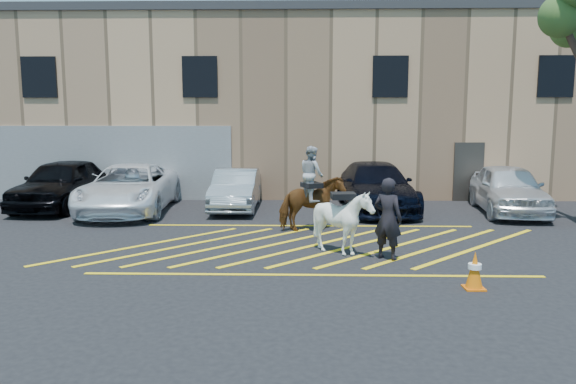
{
  "coord_description": "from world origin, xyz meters",
  "views": [
    {
      "loc": [
        -0.23,
        -14.02,
        3.37
      ],
      "look_at": [
        -0.58,
        0.2,
        1.3
      ],
      "focal_mm": 35.0,
      "sensor_mm": 36.0,
      "label": 1
    }
  ],
  "objects_px": {
    "car_blue_suv": "(376,187)",
    "saddled_white": "(343,221)",
    "car_white_pickup": "(129,188)",
    "car_black_suv": "(62,183)",
    "traffic_cone": "(475,270)",
    "mounted_bay": "(312,197)",
    "car_white_suv": "(508,189)",
    "handler": "(388,219)",
    "car_silver_sedan": "(236,189)"
  },
  "relations": [
    {
      "from": "car_silver_sedan",
      "to": "car_white_suv",
      "type": "xyz_separation_m",
      "value": [
        9.1,
        -0.49,
        0.12
      ]
    },
    {
      "from": "car_silver_sedan",
      "to": "traffic_cone",
      "type": "height_order",
      "value": "car_silver_sedan"
    },
    {
      "from": "car_blue_suv",
      "to": "car_white_suv",
      "type": "xyz_separation_m",
      "value": [
        4.31,
        -0.54,
        0.01
      ]
    },
    {
      "from": "car_white_pickup",
      "to": "handler",
      "type": "relative_size",
      "value": 3.01
    },
    {
      "from": "car_black_suv",
      "to": "traffic_cone",
      "type": "relative_size",
      "value": 6.88
    },
    {
      "from": "car_blue_suv",
      "to": "car_black_suv",
      "type": "bearing_deg",
      "value": 176.1
    },
    {
      "from": "handler",
      "to": "car_white_pickup",
      "type": "bearing_deg",
      "value": -2.95
    },
    {
      "from": "mounted_bay",
      "to": "traffic_cone",
      "type": "relative_size",
      "value": 3.28
    },
    {
      "from": "car_black_suv",
      "to": "car_silver_sedan",
      "type": "relative_size",
      "value": 1.21
    },
    {
      "from": "car_white_pickup",
      "to": "handler",
      "type": "bearing_deg",
      "value": -40.61
    },
    {
      "from": "car_white_suv",
      "to": "mounted_bay",
      "type": "height_order",
      "value": "mounted_bay"
    },
    {
      "from": "car_white_suv",
      "to": "saddled_white",
      "type": "bearing_deg",
      "value": -130.36
    },
    {
      "from": "car_black_suv",
      "to": "car_white_pickup",
      "type": "distance_m",
      "value": 2.65
    },
    {
      "from": "car_white_suv",
      "to": "mounted_bay",
      "type": "xyz_separation_m",
      "value": [
        -6.56,
        -2.94,
        0.16
      ]
    },
    {
      "from": "car_white_pickup",
      "to": "car_blue_suv",
      "type": "xyz_separation_m",
      "value": [
        8.31,
        0.63,
        0.0
      ]
    },
    {
      "from": "car_white_suv",
      "to": "traffic_cone",
      "type": "bearing_deg",
      "value": -107.48
    },
    {
      "from": "car_white_suv",
      "to": "handler",
      "type": "xyz_separation_m",
      "value": [
        -4.88,
        -6.01,
        0.14
      ]
    },
    {
      "from": "car_white_pickup",
      "to": "handler",
      "type": "height_order",
      "value": "handler"
    },
    {
      "from": "mounted_bay",
      "to": "car_blue_suv",
      "type": "bearing_deg",
      "value": 57.11
    },
    {
      "from": "car_white_pickup",
      "to": "saddled_white",
      "type": "height_order",
      "value": "car_white_pickup"
    },
    {
      "from": "car_white_suv",
      "to": "handler",
      "type": "relative_size",
      "value": 2.51
    },
    {
      "from": "saddled_white",
      "to": "traffic_cone",
      "type": "height_order",
      "value": "saddled_white"
    },
    {
      "from": "car_blue_suv",
      "to": "car_white_pickup",
      "type": "bearing_deg",
      "value": -179.3
    },
    {
      "from": "car_blue_suv",
      "to": "car_white_suv",
      "type": "bearing_deg",
      "value": -10.75
    },
    {
      "from": "mounted_bay",
      "to": "traffic_cone",
      "type": "height_order",
      "value": "mounted_bay"
    },
    {
      "from": "car_blue_suv",
      "to": "saddled_white",
      "type": "xyz_separation_m",
      "value": [
        -1.56,
        -6.13,
        0.0
      ]
    },
    {
      "from": "car_white_pickup",
      "to": "car_blue_suv",
      "type": "distance_m",
      "value": 8.34
    },
    {
      "from": "handler",
      "to": "traffic_cone",
      "type": "relative_size",
      "value": 2.58
    },
    {
      "from": "mounted_bay",
      "to": "saddled_white",
      "type": "height_order",
      "value": "mounted_bay"
    },
    {
      "from": "car_white_pickup",
      "to": "traffic_cone",
      "type": "distance_m",
      "value": 12.14
    },
    {
      "from": "car_black_suv",
      "to": "car_white_pickup",
      "type": "height_order",
      "value": "car_black_suv"
    },
    {
      "from": "car_blue_suv",
      "to": "traffic_cone",
      "type": "bearing_deg",
      "value": -88.58
    },
    {
      "from": "saddled_white",
      "to": "car_silver_sedan",
      "type": "bearing_deg",
      "value": 118.0
    },
    {
      "from": "car_white_pickup",
      "to": "car_blue_suv",
      "type": "bearing_deg",
      "value": 1.1
    },
    {
      "from": "car_black_suv",
      "to": "mounted_bay",
      "type": "bearing_deg",
      "value": -19.59
    },
    {
      "from": "car_black_suv",
      "to": "traffic_cone",
      "type": "height_order",
      "value": "car_black_suv"
    },
    {
      "from": "handler",
      "to": "mounted_bay",
      "type": "relative_size",
      "value": 0.78
    },
    {
      "from": "car_black_suv",
      "to": "car_white_pickup",
      "type": "relative_size",
      "value": 0.89
    },
    {
      "from": "car_silver_sedan",
      "to": "car_white_suv",
      "type": "bearing_deg",
      "value": -3.36
    },
    {
      "from": "handler",
      "to": "mounted_bay",
      "type": "xyz_separation_m",
      "value": [
        -1.67,
        3.07,
        0.03
      ]
    },
    {
      "from": "car_white_pickup",
      "to": "traffic_cone",
      "type": "xyz_separation_m",
      "value": [
        9.08,
        -8.05,
        -0.42
      ]
    },
    {
      "from": "car_white_pickup",
      "to": "saddled_white",
      "type": "relative_size",
      "value": 3.61
    },
    {
      "from": "car_blue_suv",
      "to": "saddled_white",
      "type": "bearing_deg",
      "value": -107.91
    },
    {
      "from": "car_black_suv",
      "to": "traffic_cone",
      "type": "distance_m",
      "value": 14.56
    },
    {
      "from": "car_silver_sedan",
      "to": "handler",
      "type": "height_order",
      "value": "handler"
    },
    {
      "from": "car_white_suv",
      "to": "traffic_cone",
      "type": "xyz_separation_m",
      "value": [
        -3.54,
        -8.14,
        -0.44
      ]
    },
    {
      "from": "car_silver_sedan",
      "to": "saddled_white",
      "type": "distance_m",
      "value": 6.89
    },
    {
      "from": "car_white_suv",
      "to": "handler",
      "type": "height_order",
      "value": "handler"
    },
    {
      "from": "handler",
      "to": "saddled_white",
      "type": "bearing_deg",
      "value": 11.47
    },
    {
      "from": "car_blue_suv",
      "to": "traffic_cone",
      "type": "distance_m",
      "value": 8.72
    }
  ]
}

